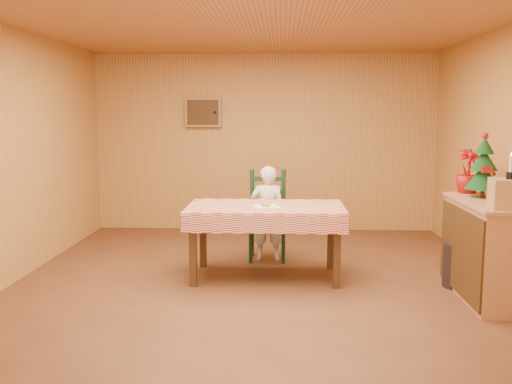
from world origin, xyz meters
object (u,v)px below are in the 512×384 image
(shelf_unit, at_px, (488,250))
(storage_bin, at_px, (465,265))
(dining_table, at_px, (266,213))
(ladder_chair, at_px, (268,217))
(crate, at_px, (509,194))
(seated_child, at_px, (267,213))
(christmas_tree, at_px, (484,168))

(shelf_unit, bearing_deg, storage_bin, 102.51)
(shelf_unit, distance_m, storage_bin, 0.44)
(dining_table, distance_m, ladder_chair, 0.81)
(dining_table, bearing_deg, crate, -25.99)
(seated_child, height_order, shelf_unit, seated_child)
(storage_bin, bearing_deg, crate, -83.36)
(crate, bearing_deg, shelf_unit, 91.23)
(ladder_chair, distance_m, seated_child, 0.08)
(crate, bearing_deg, storage_bin, 96.64)
(seated_child, distance_m, christmas_tree, 2.47)
(crate, height_order, storage_bin, crate)
(storage_bin, bearing_deg, seated_child, 153.71)
(seated_child, bearing_deg, crate, 140.16)
(christmas_tree, bearing_deg, seated_child, 152.27)
(shelf_unit, relative_size, crate, 4.13)
(ladder_chair, height_order, christmas_tree, christmas_tree)
(christmas_tree, distance_m, storage_bin, 1.00)
(shelf_unit, height_order, storage_bin, shelf_unit)
(dining_table, relative_size, storage_bin, 3.72)
(crate, relative_size, christmas_tree, 0.48)
(seated_child, relative_size, shelf_unit, 0.91)
(seated_child, distance_m, crate, 2.79)
(seated_child, xyz_separation_m, crate, (2.11, -1.76, 0.49))
(shelf_unit, height_order, christmas_tree, christmas_tree)
(ladder_chair, distance_m, crate, 2.83)
(ladder_chair, distance_m, storage_bin, 2.29)
(dining_table, xyz_separation_m, crate, (2.11, -1.03, 0.37))
(christmas_tree, bearing_deg, ladder_chair, 151.07)
(seated_child, distance_m, shelf_unit, 2.50)
(ladder_chair, xyz_separation_m, crate, (2.11, -1.81, 0.55))
(seated_child, bearing_deg, christmas_tree, 152.27)
(ladder_chair, distance_m, christmas_tree, 2.51)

